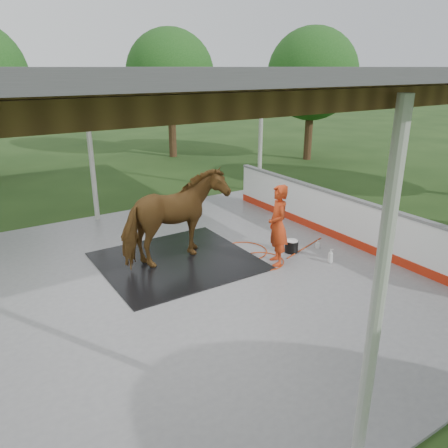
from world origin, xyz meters
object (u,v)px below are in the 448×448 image
horse (175,218)px  handler (278,225)px  wash_bucket (291,246)px  dasher_board (339,218)px

horse → handler: horse is taller
horse → handler: 2.19m
horse → wash_bucket: bearing=-120.7°
dasher_board → horse: horse is taller
handler → horse: bearing=-101.9°
handler → dasher_board: bearing=121.8°
dasher_board → wash_bucket: 1.59m
dasher_board → horse: bearing=167.0°
handler → wash_bucket: (0.68, 0.29, -0.73)m
horse → handler: bearing=-134.4°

